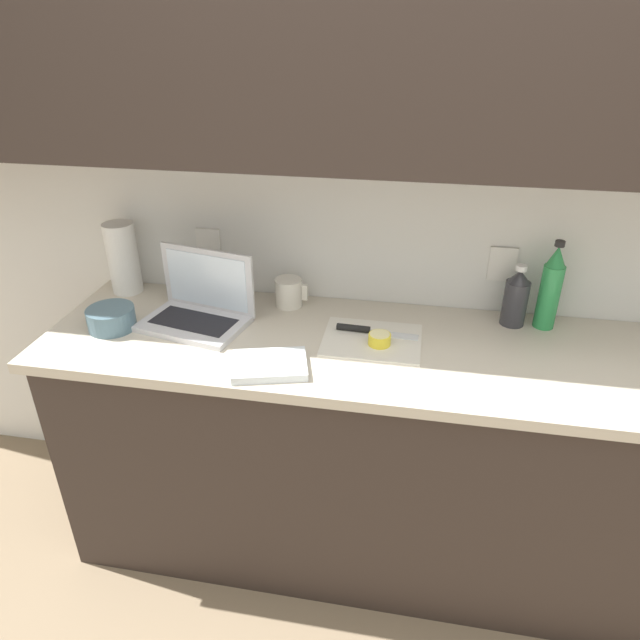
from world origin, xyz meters
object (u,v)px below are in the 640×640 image
Objects in this scene: knife at (363,330)px; measuring_cup at (289,292)px; bowl_white at (111,318)px; bottle_oil_tall at (516,298)px; laptop at (199,306)px; paper_towel_roll at (123,258)px; cutting_board at (372,340)px; bottle_green_soda at (550,288)px; lemon_half_cut at (379,339)px.

measuring_cup reaches higher than knife.
bottle_oil_tall is at bearing 11.66° from bowl_white.
bowl_white is (-0.27, -0.10, -0.02)m from laptop.
paper_towel_roll is at bearing 172.18° from knife.
cutting_board is 0.05m from knife.
bottle_green_soda reaches higher than paper_towel_roll.
cutting_board is 0.04m from lemon_half_cut.
lemon_half_cut is 0.49m from bottle_oil_tall.
laptop reaches higher than lemon_half_cut.
paper_towel_roll is (-1.40, 0.01, 0.04)m from bottle_oil_tall.
bottle_oil_tall reaches higher than measuring_cup.
laptop reaches higher than cutting_board.
cutting_board is at bearing 4.51° from bowl_white.
cutting_board is 1.17× the size of knife.
bottle_green_soda reaches higher than laptop.
knife is at bearing 12.99° from laptop.
bowl_white reaches higher than cutting_board.
bottle_green_soda is at bearing 23.56° from lemon_half_cut.
bottle_oil_tall is at bearing 21.30° from knife.
bowl_white is 0.31m from paper_towel_roll.
measuring_cup is (0.27, 0.17, -0.01)m from laptop.
lemon_half_cut reaches higher than cutting_board.
paper_towel_roll is at bearing 179.15° from measuring_cup.
bottle_oil_tall is at bearing 28.35° from lemon_half_cut.
laptop is 1.44× the size of paper_towel_roll.
bottle_oil_tall is at bearing 21.50° from laptop.
bowl_white is (-0.83, -0.11, 0.02)m from knife.
bottle_green_soda is (0.53, 0.23, 0.11)m from lemon_half_cut.
lemon_half_cut is at bearing 2.61° from bowl_white.
bowl_white is at bearing -169.82° from knife.
cutting_board is at bearing -159.89° from bottle_green_soda.
knife is (0.56, 0.01, -0.04)m from laptop.
cutting_board is at bearing -32.24° from measuring_cup.
bottle_oil_tall is 1.40m from paper_towel_roll.
laptop is 1.23× the size of cutting_board.
bottle_oil_tall is 1.37× the size of bowl_white.
knife is 2.30× the size of measuring_cup.
bowl_white is at bearing -169.16° from bottle_green_soda.
laptop reaches higher than bottle_oil_tall.
bottle_green_soda is 1.45m from bowl_white.
lemon_half_cut is at bearing -46.67° from cutting_board.
cutting_board is 2.68× the size of measuring_cup.
cutting_board is 0.61m from bottle_green_soda.
lemon_half_cut is 0.27× the size of paper_towel_roll.
measuring_cup is (-0.77, -0.00, -0.05)m from bottle_oil_tall.
bottle_green_soda is 1.50m from paper_towel_roll.
paper_towel_roll reaches higher than measuring_cup.
laptop is 0.56m from knife.
bottle_green_soda is 0.88m from measuring_cup.
lemon_half_cut reaches higher than knife.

